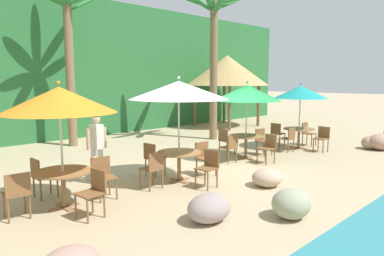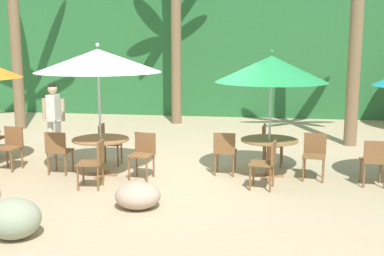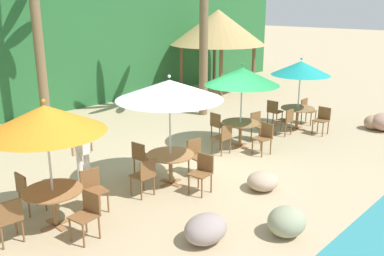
% 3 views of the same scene
% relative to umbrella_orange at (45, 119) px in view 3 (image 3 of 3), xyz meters
% --- Properties ---
extents(ground_plane, '(120.00, 120.00, 0.00)m').
position_rel_umbrella_orange_xyz_m(ground_plane, '(4.42, -0.08, -2.11)').
color(ground_plane, tan).
extents(terrace_deck, '(18.00, 5.20, 0.01)m').
position_rel_umbrella_orange_xyz_m(terrace_deck, '(4.42, -0.08, -2.11)').
color(terrace_deck, tan).
rests_on(terrace_deck, ground).
extents(foliage_backdrop, '(28.00, 2.40, 6.00)m').
position_rel_umbrella_orange_xyz_m(foliage_backdrop, '(4.42, 8.92, 0.89)').
color(foliage_backdrop, '#286633').
rests_on(foliage_backdrop, ground).
extents(rock_seawall, '(14.08, 2.79, 0.90)m').
position_rel_umbrella_orange_xyz_m(rock_seawall, '(8.91, -2.89, -1.79)').
color(rock_seawall, gray).
rests_on(rock_seawall, ground).
extents(umbrella_orange, '(2.15, 2.15, 2.47)m').
position_rel_umbrella_orange_xyz_m(umbrella_orange, '(0.00, 0.00, 0.00)').
color(umbrella_orange, silver).
rests_on(umbrella_orange, ground).
extents(dining_table_orange, '(1.10, 1.10, 0.74)m').
position_rel_umbrella_orange_xyz_m(dining_table_orange, '(0.00, -0.00, -1.50)').
color(dining_table_orange, olive).
rests_on(dining_table_orange, ground).
extents(chair_orange_seaward, '(0.47, 0.47, 0.87)m').
position_rel_umbrella_orange_xyz_m(chair_orange_seaward, '(0.85, -0.01, -1.60)').
color(chair_orange_seaward, brown).
rests_on(chair_orange_seaward, ground).
extents(chair_orange_inland, '(0.43, 0.43, 0.87)m').
position_rel_umbrella_orange_xyz_m(chair_orange_inland, '(-0.10, 0.85, -1.60)').
color(chair_orange_inland, brown).
rests_on(chair_orange_inland, ground).
extents(chair_orange_left, '(0.46, 0.47, 0.87)m').
position_rel_umbrella_orange_xyz_m(chair_orange_left, '(-0.85, -0.01, -1.60)').
color(chair_orange_left, brown).
rests_on(chair_orange_left, ground).
extents(chair_orange_right, '(0.48, 0.47, 0.87)m').
position_rel_umbrella_orange_xyz_m(chair_orange_right, '(0.19, -0.83, -1.60)').
color(chair_orange_right, brown).
rests_on(chair_orange_right, ground).
extents(umbrella_white, '(2.40, 2.40, 2.58)m').
position_rel_umbrella_orange_xyz_m(umbrella_white, '(2.84, -0.21, 0.13)').
color(umbrella_white, silver).
rests_on(umbrella_white, ground).
extents(dining_table_white, '(1.10, 1.10, 0.74)m').
position_rel_umbrella_orange_xyz_m(dining_table_white, '(2.84, -0.21, -1.50)').
color(dining_table_white, olive).
rests_on(dining_table_white, ground).
extents(chair_white_seaward, '(0.48, 0.48, 0.87)m').
position_rel_umbrella_orange_xyz_m(chair_white_seaward, '(3.70, -0.24, -1.60)').
color(chair_white_seaward, brown).
rests_on(chair_white_seaward, ground).
extents(chair_white_inland, '(0.46, 0.45, 0.87)m').
position_rel_umbrella_orange_xyz_m(chair_white_inland, '(2.68, 0.63, -1.60)').
color(chair_white_inland, brown).
rests_on(chair_white_inland, ground).
extents(chair_white_left, '(0.43, 0.43, 0.87)m').
position_rel_umbrella_orange_xyz_m(chair_white_left, '(1.99, -0.28, -1.60)').
color(chair_white_left, brown).
rests_on(chair_white_left, ground).
extents(chair_white_right, '(0.47, 0.46, 0.87)m').
position_rel_umbrella_orange_xyz_m(chair_white_right, '(3.02, -1.04, -1.60)').
color(chair_white_right, brown).
rests_on(chair_white_right, ground).
extents(umbrella_green, '(2.13, 2.13, 2.45)m').
position_rel_umbrella_orange_xyz_m(umbrella_green, '(6.09, 0.22, -0.02)').
color(umbrella_green, silver).
rests_on(umbrella_green, ground).
extents(dining_table_green, '(1.10, 1.10, 0.74)m').
position_rel_umbrella_orange_xyz_m(dining_table_green, '(6.09, 0.22, -1.50)').
color(dining_table_green, olive).
rests_on(dining_table_green, ground).
extents(chair_green_seaward, '(0.48, 0.48, 0.87)m').
position_rel_umbrella_orange_xyz_m(chair_green_seaward, '(6.94, 0.19, -1.60)').
color(chair_green_seaward, brown).
rests_on(chair_green_seaward, ground).
extents(chair_green_inland, '(0.47, 0.46, 0.87)m').
position_rel_umbrella_orange_xyz_m(chair_green_inland, '(6.08, 1.08, -1.60)').
color(chair_green_inland, brown).
rests_on(chair_green_inland, ground).
extents(chair_green_left, '(0.43, 0.44, 0.87)m').
position_rel_umbrella_orange_xyz_m(chair_green_left, '(5.23, 0.16, -1.60)').
color(chair_green_left, brown).
rests_on(chair_green_left, ground).
extents(chair_green_right, '(0.48, 0.48, 0.87)m').
position_rel_umbrella_orange_xyz_m(chair_green_right, '(6.05, -0.63, -1.60)').
color(chair_green_right, brown).
rests_on(chair_green_right, ground).
extents(umbrella_teal, '(1.90, 1.90, 2.39)m').
position_rel_umbrella_orange_xyz_m(umbrella_teal, '(8.81, -0.10, -0.06)').
color(umbrella_teal, silver).
rests_on(umbrella_teal, ground).
extents(dining_table_teal, '(1.10, 1.10, 0.74)m').
position_rel_umbrella_orange_xyz_m(dining_table_teal, '(8.81, -0.10, -1.50)').
color(dining_table_teal, olive).
rests_on(dining_table_teal, ground).
extents(chair_teal_seaward, '(0.43, 0.44, 0.87)m').
position_rel_umbrella_orange_xyz_m(chair_teal_seaward, '(9.65, 0.02, -1.60)').
color(chair_teal_seaward, brown).
rests_on(chair_teal_seaward, ground).
extents(chair_teal_inland, '(0.43, 0.42, 0.87)m').
position_rel_umbrella_orange_xyz_m(chair_teal_inland, '(8.71, 0.75, -1.60)').
color(chair_teal_inland, brown).
rests_on(chair_teal_inland, ground).
extents(chair_teal_left, '(0.42, 0.43, 0.87)m').
position_rel_umbrella_orange_xyz_m(chair_teal_left, '(7.96, -0.19, -1.60)').
color(chair_teal_left, brown).
rests_on(chair_teal_left, ground).
extents(chair_teal_right, '(0.43, 0.42, 0.87)m').
position_rel_umbrella_orange_xyz_m(chair_teal_right, '(8.89, -0.95, -1.60)').
color(chair_teal_right, brown).
rests_on(chair_teal_right, ground).
extents(palm_tree_second, '(2.83, 2.82, 5.79)m').
position_rel_umbrella_orange_xyz_m(palm_tree_second, '(3.15, 6.15, 1.84)').
color(palm_tree_second, brown).
rests_on(palm_tree_second, ground).
extents(palapa_hut, '(4.42, 4.42, 3.79)m').
position_rel_umbrella_orange_xyz_m(palapa_hut, '(11.84, 5.92, 0.87)').
color(palapa_hut, brown).
rests_on(palapa_hut, ground).
extents(waiter_in_white, '(0.52, 0.35, 1.70)m').
position_rel_umbrella_orange_xyz_m(waiter_in_white, '(1.33, 1.05, -1.13)').
color(waiter_in_white, white).
rests_on(waiter_in_white, ground).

